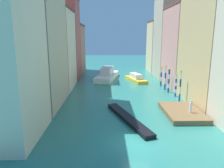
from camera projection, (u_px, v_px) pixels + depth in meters
ground_plane at (120, 86)px, 43.32m from camera, size 154.00×154.00×0.00m
building_left_1 at (30, 33)px, 28.85m from camera, size 7.93×11.63×20.25m
building_left_2 at (52, 49)px, 40.13m from camera, size 7.93×9.83×14.77m
building_left_3 at (61, 38)px, 48.77m from camera, size 7.93×7.95×18.75m
building_left_4 at (69, 49)px, 58.82m from camera, size 7.93×10.94×13.05m
building_right_1 at (221, 27)px, 29.61m from camera, size 7.93×11.97×21.86m
building_right_2 at (188, 46)px, 41.46m from camera, size 7.93×10.81×15.72m
building_right_3 at (173, 37)px, 50.93m from camera, size 7.93×9.14×19.12m
building_right_4 at (163, 46)px, 60.55m from camera, size 7.93×8.70×14.09m
waterfront_dock at (182, 112)px, 26.93m from camera, size 4.40×7.27×0.60m
person_on_dock at (191, 107)px, 25.78m from camera, size 0.36×0.36×1.54m
mooring_pole_0 at (180, 86)px, 32.01m from camera, size 0.28×0.28×4.86m
mooring_pole_1 at (176, 85)px, 34.93m from camera, size 0.32×0.32×3.83m
mooring_pole_2 at (169, 80)px, 37.47m from camera, size 0.35×0.35×4.35m
mooring_pole_3 at (165, 77)px, 39.44m from camera, size 0.32×0.32×4.55m
mooring_pole_4 at (161, 76)px, 42.73m from camera, size 0.34×0.34×3.92m
vaporetto_white at (107, 75)px, 50.08m from camera, size 5.92×12.34×2.78m
gondola_black at (128, 118)px, 25.05m from camera, size 4.56×10.47×0.47m
motorboat_0 at (136, 78)px, 47.81m from camera, size 4.33×8.32×1.66m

